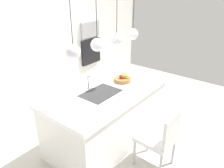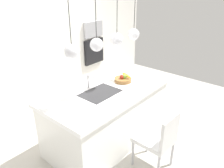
% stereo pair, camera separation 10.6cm
% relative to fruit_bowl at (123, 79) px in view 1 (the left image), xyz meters
% --- Properties ---
extents(floor, '(6.60, 6.60, 0.00)m').
position_rel_fruit_bowl_xyz_m(floor, '(-0.37, 0.01, -0.95)').
color(floor, '#BCB7AD').
rests_on(floor, ground).
extents(back_wall, '(6.00, 0.10, 2.60)m').
position_rel_fruit_bowl_xyz_m(back_wall, '(-0.37, 1.66, 0.35)').
color(back_wall, silver).
rests_on(back_wall, ground).
extents(kitchen_island, '(1.99, 1.00, 0.90)m').
position_rel_fruit_bowl_xyz_m(kitchen_island, '(-0.37, 0.01, -0.49)').
color(kitchen_island, white).
rests_on(kitchen_island, ground).
extents(sink_basin, '(0.56, 0.40, 0.02)m').
position_rel_fruit_bowl_xyz_m(sink_basin, '(-0.53, 0.01, -0.05)').
color(sink_basin, '#2D2D30').
rests_on(sink_basin, kitchen_island).
extents(faucet, '(0.02, 0.17, 0.22)m').
position_rel_fruit_bowl_xyz_m(faucet, '(-0.53, 0.22, 0.10)').
color(faucet, silver).
rests_on(faucet, kitchen_island).
extents(fruit_bowl, '(0.27, 0.27, 0.15)m').
position_rel_fruit_bowl_xyz_m(fruit_bowl, '(0.00, 0.00, 0.00)').
color(fruit_bowl, '#9E6B38').
rests_on(fruit_bowl, kitchen_island).
extents(microwave, '(0.54, 0.08, 0.34)m').
position_rel_fruit_bowl_xyz_m(microwave, '(0.93, 1.59, 0.45)').
color(microwave, '#9E9EA3').
rests_on(microwave, back_wall).
extents(oven, '(0.56, 0.08, 0.56)m').
position_rel_fruit_bowl_xyz_m(oven, '(0.93, 1.59, -0.05)').
color(oven, black).
rests_on(oven, back_wall).
extents(chair_near, '(0.43, 0.48, 0.87)m').
position_rel_fruit_bowl_xyz_m(chair_near, '(-0.41, -0.91, -0.46)').
color(chair_near, silver).
rests_on(chair_near, ground).
extents(pendant_light_left, '(0.17, 0.17, 0.77)m').
position_rel_fruit_bowl_xyz_m(pendant_light_left, '(-0.99, 0.01, 0.67)').
color(pendant_light_left, silver).
extents(pendant_light_center_left, '(0.17, 0.17, 0.77)m').
position_rel_fruit_bowl_xyz_m(pendant_light_center_left, '(-0.58, 0.01, 0.67)').
color(pendant_light_center_left, silver).
extents(pendant_light_center_right, '(0.17, 0.17, 0.77)m').
position_rel_fruit_bowl_xyz_m(pendant_light_center_right, '(-0.17, 0.01, 0.67)').
color(pendant_light_center_right, silver).
extents(pendant_light_right, '(0.17, 0.17, 0.77)m').
position_rel_fruit_bowl_xyz_m(pendant_light_right, '(0.24, 0.01, 0.67)').
color(pendant_light_right, silver).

